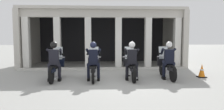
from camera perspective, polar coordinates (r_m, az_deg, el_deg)
ground_plane at (r=11.68m, az=-0.85°, el=-3.69°), size 80.00×80.00×0.00m
station_building at (r=13.50m, az=-2.62°, el=6.59°), size 9.63×4.17×3.47m
kerb_strip at (r=11.08m, az=-2.40°, el=-3.84°), size 9.13×0.24×0.12m
motorcycle_far_left at (r=8.71m, az=-15.54°, el=-3.46°), size 0.62×2.04×1.35m
police_officer_far_left at (r=8.38m, az=-16.02°, el=-0.77°), size 0.63×0.61×1.58m
motorcycle_center_left at (r=8.49m, az=-5.19°, el=-3.52°), size 0.62×2.04×1.35m
police_officer_center_left at (r=8.15m, az=-5.28°, el=-0.76°), size 0.63×0.61×1.58m
motorcycle_center_right at (r=8.61m, az=5.30°, el=-3.40°), size 0.62×2.04×1.35m
police_officer_center_right at (r=8.28m, az=5.61°, el=-0.68°), size 0.63×0.61×1.58m
motorcycle_far_right at (r=9.05m, az=15.07°, el=-3.14°), size 0.62×2.04×1.35m
police_officer_far_right at (r=8.73m, az=15.72°, el=-0.55°), size 0.63×0.61×1.58m
traffic_cone_flank at (r=9.72m, az=24.02°, el=-4.11°), size 0.34×0.34×0.59m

